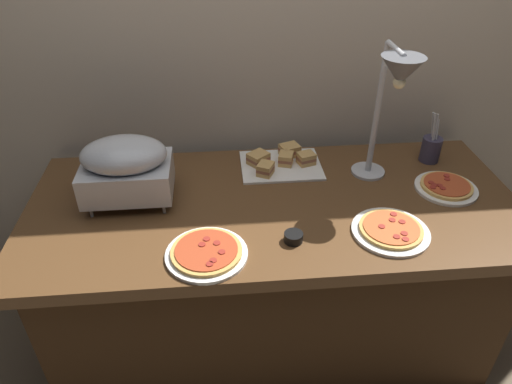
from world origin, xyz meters
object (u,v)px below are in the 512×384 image
(chafing_dish, at_px, (126,167))
(utensil_holder, at_px, (431,149))
(sandwich_platter, at_px, (281,161))
(pizza_plate_center, at_px, (446,187))
(sauce_cup_near, at_px, (293,237))
(heat_lamp, at_px, (395,85))
(pizza_plate_front, at_px, (391,230))
(pizza_plate_raised_stand, at_px, (207,253))

(chafing_dish, distance_m, utensil_holder, 1.28)
(sandwich_platter, bearing_deg, pizza_plate_center, -20.96)
(sauce_cup_near, distance_m, utensil_holder, 0.84)
(heat_lamp, relative_size, sandwich_platter, 1.63)
(pizza_plate_front, relative_size, sauce_cup_near, 4.14)
(chafing_dish, bearing_deg, pizza_plate_front, -17.15)
(heat_lamp, bearing_deg, pizza_plate_front, -97.70)
(pizza_plate_raised_stand, bearing_deg, pizza_plate_center, 17.77)
(chafing_dish, xyz_separation_m, pizza_plate_front, (0.93, -0.29, -0.14))
(sandwich_platter, bearing_deg, heat_lamp, -30.83)
(pizza_plate_front, relative_size, utensil_holder, 1.18)
(sandwich_platter, xyz_separation_m, utensil_holder, (0.66, -0.01, 0.04))
(pizza_plate_front, bearing_deg, sauce_cup_near, -178.00)
(pizza_plate_front, distance_m, utensil_holder, 0.58)
(heat_lamp, height_order, sauce_cup_near, heat_lamp)
(pizza_plate_front, bearing_deg, sandwich_platter, 123.48)
(heat_lamp, relative_size, pizza_plate_center, 2.29)
(pizza_plate_raised_stand, height_order, utensil_holder, utensil_holder)
(pizza_plate_front, xyz_separation_m, pizza_plate_raised_stand, (-0.64, -0.06, 0.00))
(pizza_plate_center, bearing_deg, pizza_plate_front, -141.59)
(chafing_dish, distance_m, heat_lamp, 1.01)
(pizza_plate_front, xyz_separation_m, utensil_holder, (0.33, 0.48, 0.05))
(pizza_plate_center, xyz_separation_m, sandwich_platter, (-0.64, 0.24, 0.01))
(pizza_plate_front, distance_m, sandwich_platter, 0.59)
(pizza_plate_center, distance_m, sauce_cup_near, 0.71)
(heat_lamp, height_order, pizza_plate_raised_stand, heat_lamp)
(pizza_plate_center, bearing_deg, utensil_holder, 84.49)
(pizza_plate_center, height_order, utensil_holder, utensil_holder)
(heat_lamp, distance_m, utensil_holder, 0.52)
(chafing_dish, relative_size, heat_lamp, 0.59)
(sandwich_platter, relative_size, utensil_holder, 1.48)
(heat_lamp, height_order, pizza_plate_center, heat_lamp)
(heat_lamp, bearing_deg, utensil_holder, 34.29)
(pizza_plate_raised_stand, distance_m, sauce_cup_near, 0.30)
(sandwich_platter, bearing_deg, pizza_plate_raised_stand, -120.26)
(chafing_dish, height_order, heat_lamp, heat_lamp)
(heat_lamp, height_order, pizza_plate_front, heat_lamp)
(pizza_plate_center, relative_size, utensil_holder, 1.06)
(chafing_dish, xyz_separation_m, pizza_plate_center, (1.25, -0.04, -0.14))
(pizza_plate_raised_stand, xyz_separation_m, utensil_holder, (0.98, 0.54, 0.05))
(utensil_holder, bearing_deg, heat_lamp, -145.71)
(heat_lamp, distance_m, pizza_plate_front, 0.51)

